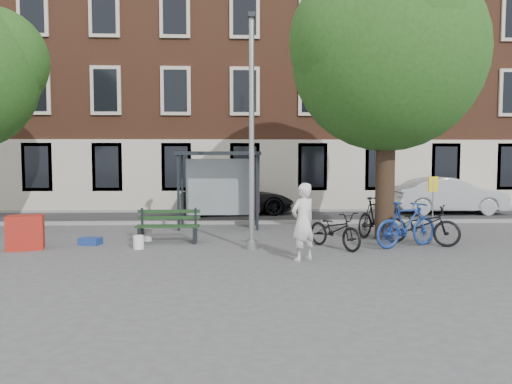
{
  "coord_description": "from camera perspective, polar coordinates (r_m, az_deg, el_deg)",
  "views": [
    {
      "loc": [
        -0.44,
        -13.04,
        2.44
      ],
      "look_at": [
        0.18,
        1.66,
        1.4
      ],
      "focal_mm": 35.0,
      "sensor_mm": 36.0,
      "label": 1
    }
  ],
  "objects": [
    {
      "name": "ground",
      "position": [
        13.28,
        -0.5,
        -6.55
      ],
      "size": [
        90.0,
        90.0,
        0.0
      ],
      "primitive_type": "plane",
      "color": "#4C4C4F",
      "rests_on": "ground"
    },
    {
      "name": "road",
      "position": [
        20.2,
        -1.16,
        -2.89
      ],
      "size": [
        40.0,
        4.0,
        0.01
      ],
      "primitive_type": "cube",
      "color": "#28282B",
      "rests_on": "ground"
    },
    {
      "name": "curb_near",
      "position": [
        18.21,
        -1.03,
        -3.47
      ],
      "size": [
        40.0,
        0.25,
        0.12
      ],
      "primitive_type": "cube",
      "color": "gray",
      "rests_on": "ground"
    },
    {
      "name": "curb_far",
      "position": [
        22.18,
        -1.28,
        -2.12
      ],
      "size": [
        40.0,
        0.25,
        0.12
      ],
      "primitive_type": "cube",
      "color": "gray",
      "rests_on": "ground"
    },
    {
      "name": "building_row",
      "position": [
        26.44,
        -1.48,
        13.96
      ],
      "size": [
        30.0,
        8.0,
        14.0
      ],
      "primitive_type": "cube",
      "color": "brown",
      "rests_on": "ground"
    },
    {
      "name": "lamppost",
      "position": [
        13.06,
        -0.5,
        5.55
      ],
      "size": [
        0.28,
        0.35,
        6.11
      ],
      "color": "#9EA0A3",
      "rests_on": "ground"
    },
    {
      "name": "tree_right",
      "position": [
        15.43,
        14.97,
        15.78
      ],
      "size": [
        5.76,
        5.6,
        8.2
      ],
      "color": "black",
      "rests_on": "ground"
    },
    {
      "name": "bus_shelter",
      "position": [
        17.16,
        -2.99,
        2.29
      ],
      "size": [
        2.85,
        1.45,
        2.62
      ],
      "color": "#1E2328",
      "rests_on": "ground"
    },
    {
      "name": "painter",
      "position": [
        11.78,
        5.4,
        -3.41
      ],
      "size": [
        0.8,
        0.74,
        1.83
      ],
      "primitive_type": "imported",
      "rotation": [
        0.0,
        0.0,
        3.74
      ],
      "color": "white",
      "rests_on": "ground"
    },
    {
      "name": "bench",
      "position": [
        14.44,
        -10.02,
        -4.05
      ],
      "size": [
        1.79,
        0.6,
        0.92
      ],
      "rotation": [
        0.0,
        0.0,
        -0.0
      ],
      "color": "#1E2328",
      "rests_on": "ground"
    },
    {
      "name": "bike_a",
      "position": [
        14.58,
        18.24,
        -3.56
      ],
      "size": [
        2.22,
        1.75,
        1.13
      ],
      "primitive_type": "imported",
      "rotation": [
        0.0,
        0.0,
        1.03
      ],
      "color": "black",
      "rests_on": "ground"
    },
    {
      "name": "bike_b",
      "position": [
        14.06,
        16.82,
        -3.56
      ],
      "size": [
        2.13,
        1.39,
        1.25
      ],
      "primitive_type": "imported",
      "rotation": [
        0.0,
        0.0,
        2.0
      ],
      "color": "navy",
      "rests_on": "ground"
    },
    {
      "name": "bike_c",
      "position": [
        13.47,
        9.0,
        -4.29
      ],
      "size": [
        1.58,
        1.97,
        1.0
      ],
      "primitive_type": "imported",
      "rotation": [
        0.0,
        0.0,
        0.56
      ],
      "color": "black",
      "rests_on": "ground"
    },
    {
      "name": "bike_d",
      "position": [
        15.76,
        13.46,
        -2.72
      ],
      "size": [
        1.83,
        1.88,
        1.23
      ],
      "primitive_type": "imported",
      "rotation": [
        0.0,
        0.0,
        2.38
      ],
      "color": "black",
      "rests_on": "ground"
    },
    {
      "name": "car_dark",
      "position": [
        21.34,
        -2.16,
        -0.72
      ],
      "size": [
        5.08,
        2.84,
        1.34
      ],
      "primitive_type": "imported",
      "rotation": [
        0.0,
        0.0,
        1.7
      ],
      "color": "black",
      "rests_on": "ground"
    },
    {
      "name": "car_silver",
      "position": [
        22.87,
        21.14,
        -0.39
      ],
      "size": [
        4.77,
        1.69,
        1.57
      ],
      "primitive_type": "imported",
      "rotation": [
        0.0,
        0.0,
        1.58
      ],
      "color": "#B0B4B8",
      "rests_on": "ground"
    },
    {
      "name": "red_stand",
      "position": [
        14.5,
        -24.87,
        -4.22
      ],
      "size": [
        1.03,
        0.82,
        0.9
      ],
      "primitive_type": "cube",
      "rotation": [
        0.0,
        0.0,
        0.27
      ],
      "color": "#A62016",
      "rests_on": "ground"
    },
    {
      "name": "blue_crate",
      "position": [
        14.66,
        -18.4,
        -5.35
      ],
      "size": [
        0.63,
        0.52,
        0.2
      ],
      "primitive_type": "cube",
      "rotation": [
        0.0,
        0.0,
        -0.23
      ],
      "color": "navy",
      "rests_on": "ground"
    },
    {
      "name": "bucket_b",
      "position": [
        13.64,
        -13.28,
        -5.6
      ],
      "size": [
        0.28,
        0.28,
        0.36
      ],
      "primitive_type": "cylinder",
      "rotation": [
        0.0,
        0.0,
        -0.01
      ],
      "color": "white",
      "rests_on": "ground"
    },
    {
      "name": "bucket_c",
      "position": [
        14.87,
        -12.36,
        -4.79
      ],
      "size": [
        0.37,
        0.37,
        0.36
      ],
      "primitive_type": "cylinder",
      "rotation": [
        0.0,
        0.0,
        0.4
      ],
      "color": "silver",
      "rests_on": "ground"
    },
    {
      "name": "notice_sign",
      "position": [
        14.92,
        19.57,
        -0.34
      ],
      "size": [
        0.32,
        0.13,
        1.88
      ],
      "rotation": [
        0.0,
        0.0,
        0.32
      ],
      "color": "#9EA0A3",
      "rests_on": "ground"
    }
  ]
}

